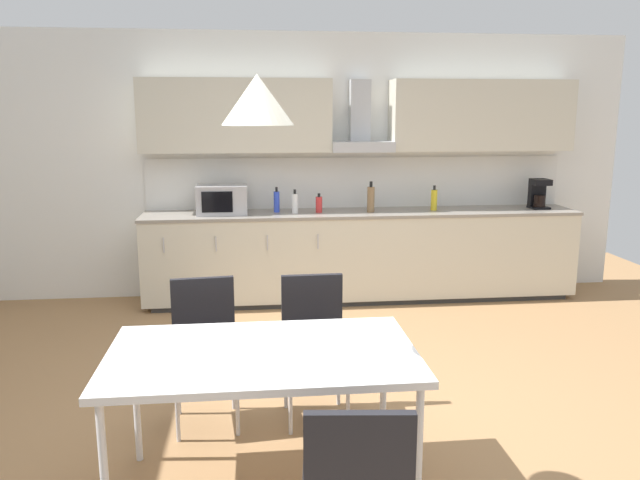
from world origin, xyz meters
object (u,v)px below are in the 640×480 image
(bottle_brown, at_px, (371,199))
(bottle_yellow, at_px, (434,200))
(bottle_blue, at_px, (277,201))
(coffee_maker, at_px, (538,194))
(microwave, at_px, (222,199))
(dining_table, at_px, (262,360))
(chair_far_right, at_px, (314,332))
(bottle_white, at_px, (295,203))
(pendant_lamp, at_px, (257,100))
(chair_far_left, at_px, (204,336))
(bottle_red, at_px, (319,204))

(bottle_brown, relative_size, bottle_yellow, 1.21)
(bottle_blue, bearing_deg, coffee_maker, -0.52)
(bottle_brown, bearing_deg, microwave, 178.20)
(coffee_maker, distance_m, dining_table, 4.36)
(coffee_maker, height_order, bottle_brown, bottle_brown)
(dining_table, bearing_deg, bottle_yellow, 61.13)
(microwave, relative_size, bottle_blue, 1.94)
(chair_far_right, bearing_deg, bottle_blue, 92.79)
(bottle_blue, bearing_deg, bottle_white, -28.35)
(bottle_yellow, distance_m, chair_far_right, 2.86)
(coffee_maker, distance_m, bottle_yellow, 1.10)
(bottle_blue, xyz_separation_m, chair_far_right, (0.12, -2.47, -0.47))
(dining_table, height_order, pendant_lamp, pendant_lamp)
(bottle_yellow, bearing_deg, chair_far_right, -121.01)
(chair_far_left, bearing_deg, bottle_yellow, 48.79)
(microwave, bearing_deg, bottle_brown, -1.80)
(bottle_white, distance_m, chair_far_left, 2.52)
(coffee_maker, bearing_deg, chair_far_left, -142.81)
(coffee_maker, bearing_deg, bottle_brown, -177.65)
(bottle_brown, bearing_deg, chair_far_left, -121.70)
(coffee_maker, relative_size, pendant_lamp, 0.94)
(microwave, distance_m, bottle_yellow, 2.10)
(bottle_brown, relative_size, chair_far_left, 0.35)
(bottle_white, height_order, bottle_brown, bottle_brown)
(microwave, relative_size, bottle_yellow, 1.93)
(pendant_lamp, bearing_deg, dining_table, 0.00)
(dining_table, distance_m, pendant_lamp, 1.21)
(bottle_yellow, relative_size, bottle_blue, 1.01)
(coffee_maker, xyz_separation_m, bottle_blue, (-2.68, 0.02, -0.04))
(bottle_red, distance_m, dining_table, 3.28)
(microwave, height_order, bottle_blue, microwave)
(coffee_maker, distance_m, bottle_blue, 2.68)
(bottle_yellow, distance_m, bottle_blue, 1.57)
(microwave, distance_m, bottle_red, 0.94)
(bottle_yellow, bearing_deg, chair_far_left, -131.21)
(bottle_brown, distance_m, pendant_lamp, 3.49)
(bottle_white, xyz_separation_m, pendant_lamp, (-0.38, -3.19, 0.92))
(microwave, height_order, bottle_yellow, microwave)
(bottle_yellow, bearing_deg, bottle_white, -178.23)
(chair_far_right, bearing_deg, chair_far_left, -179.97)
(pendant_lamp, bearing_deg, microwave, 95.66)
(coffee_maker, xyz_separation_m, dining_table, (-2.88, -3.25, -0.35))
(bottle_red, bearing_deg, coffee_maker, 1.01)
(bottle_white, xyz_separation_m, dining_table, (-0.38, -3.19, -0.30))
(chair_far_left, bearing_deg, bottle_brown, 58.30)
(chair_far_left, xyz_separation_m, chair_far_right, (0.66, 0.00, 0.00))
(bottle_red, distance_m, chair_far_right, 2.46)
(bottle_white, height_order, pendant_lamp, pendant_lamp)
(coffee_maker, bearing_deg, bottle_white, -178.42)
(bottle_white, xyz_separation_m, chair_far_left, (-0.72, -2.37, -0.46))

